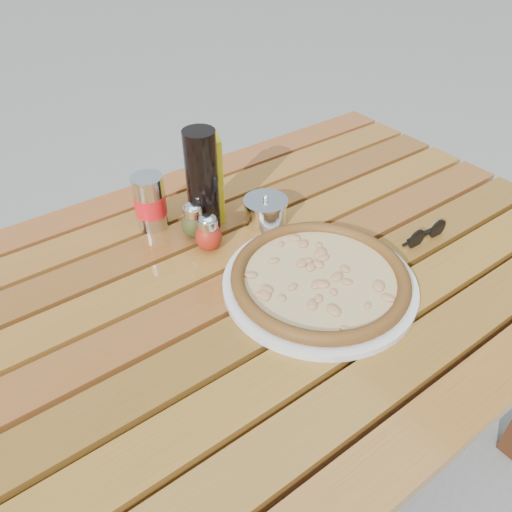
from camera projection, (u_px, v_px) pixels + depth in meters
ground at (260, 470)px, 1.43m from camera, size 60.00×60.00×0.00m
table at (262, 302)px, 1.01m from camera, size 1.40×0.90×0.75m
plate at (319, 283)px, 0.93m from camera, size 0.38×0.38×0.01m
pizza at (320, 277)px, 0.92m from camera, size 0.39×0.39×0.03m
pepper_shaker at (208, 233)px, 1.00m from camera, size 0.06×0.06×0.08m
oregano_shaker at (194, 221)px, 1.03m from camera, size 0.06×0.06×0.08m
dark_bottle at (202, 181)px, 1.01m from camera, size 0.07×0.07×0.22m
soda_can at (150, 202)px, 1.05m from camera, size 0.08×0.08×0.12m
olive_oil_cruet at (209, 179)px, 1.05m from camera, size 0.07×0.07×0.21m
parmesan_tin at (265, 211)px, 1.07m from camera, size 0.11×0.11×0.07m
sunglasses at (426, 234)px, 1.03m from camera, size 0.11×0.03×0.04m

